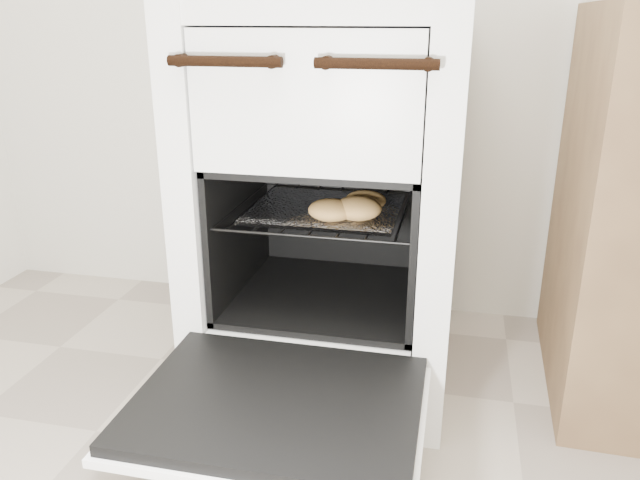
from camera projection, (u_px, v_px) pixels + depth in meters
The scene contains 5 objects.
stove at pixel (333, 201), 1.66m from camera, with size 0.65×0.72×1.00m.
oven_door at pixel (277, 406), 1.25m from camera, with size 0.59×0.46×0.04m.
oven_rack at pixel (327, 209), 1.59m from camera, with size 0.47×0.46×0.01m.
foil_sheet at pixel (326, 209), 1.57m from camera, with size 0.37×0.33×0.01m, color silver.
baked_rolls at pixel (351, 206), 1.49m from camera, with size 0.19×0.22×0.05m.
Camera 1 is at (0.14, -0.43, 0.95)m, focal length 35.00 mm.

